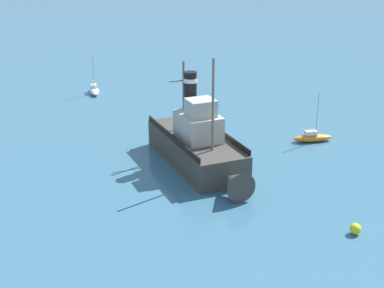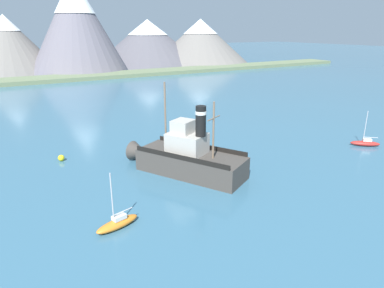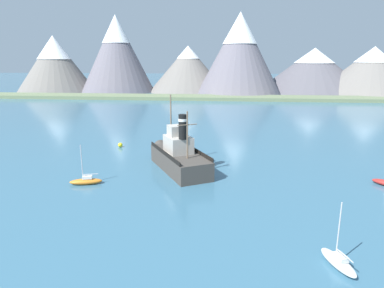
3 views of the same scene
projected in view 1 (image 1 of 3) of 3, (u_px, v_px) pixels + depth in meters
ground_plane at (201, 165)px, 50.38m from camera, size 600.00×600.00×0.00m
old_tugboat at (199, 146)px, 49.65m from camera, size 9.85×14.26×9.90m
sailboat_white at (94, 90)px, 71.42m from camera, size 2.27×3.95×4.90m
sailboat_orange at (312, 137)px, 55.70m from camera, size 3.95×2.02×4.90m
mooring_buoy at (355, 229)px, 39.13m from camera, size 0.77×0.77×0.77m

